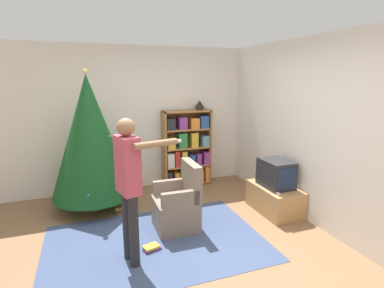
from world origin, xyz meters
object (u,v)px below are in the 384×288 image
object	(u,v)px
armchair	(178,206)
table_lamp	(200,105)
television	(276,173)
standing_person	(129,180)
bookshelf	(187,150)
christmas_tree	(90,137)

from	to	relation	value
armchair	table_lamp	xyz separation A→B (m)	(0.93, 1.61, 1.22)
television	table_lamp	world-z (taller)	table_lamp
television	standing_person	bearing A→B (deg)	-166.24
bookshelf	television	size ratio (longest dim) A/B	2.75
christmas_tree	table_lamp	xyz separation A→B (m)	(2.00, 0.52, 0.39)
television	armchair	bearing A→B (deg)	179.38
standing_person	table_lamp	distance (m)	2.80
christmas_tree	armchair	bearing A→B (deg)	-45.56
christmas_tree	table_lamp	size ratio (longest dim) A/B	10.82
christmas_tree	table_lamp	distance (m)	2.10
bookshelf	christmas_tree	xyz separation A→B (m)	(-1.73, -0.52, 0.46)
television	christmas_tree	xyz separation A→B (m)	(-2.61, 1.10, 0.54)
christmas_tree	armchair	distance (m)	1.73
armchair	standing_person	size ratio (longest dim) A/B	0.56
armchair	standing_person	distance (m)	1.13
television	table_lamp	size ratio (longest dim) A/B	2.62
bookshelf	standing_person	bearing A→B (deg)	-122.66
christmas_tree	table_lamp	world-z (taller)	christmas_tree
armchair	standing_person	world-z (taller)	standing_person
bookshelf	standing_person	world-z (taller)	standing_person
television	christmas_tree	world-z (taller)	christmas_tree
christmas_tree	standing_person	distance (m)	1.70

